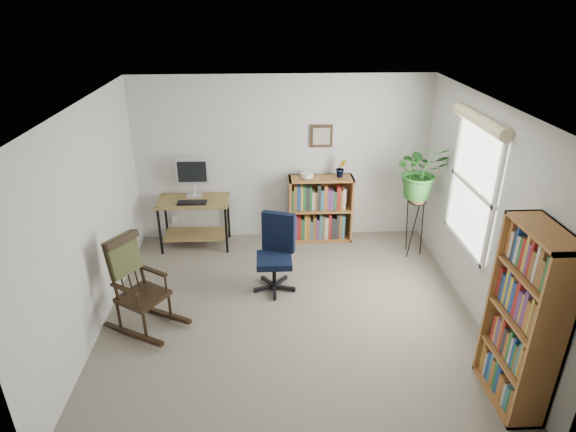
{
  "coord_description": "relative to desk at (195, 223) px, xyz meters",
  "views": [
    {
      "loc": [
        -0.25,
        -4.6,
        3.39
      ],
      "look_at": [
        0.0,
        0.4,
        1.05
      ],
      "focal_mm": 30.0,
      "sensor_mm": 36.0,
      "label": 1
    }
  ],
  "objects": [
    {
      "name": "floor",
      "position": [
        1.28,
        -1.7,
        -0.36
      ],
      "size": [
        4.2,
        4.0,
        0.0
      ],
      "primitive_type": "cube",
      "color": "slate",
      "rests_on": "ground"
    },
    {
      "name": "ceiling",
      "position": [
        1.28,
        -1.7,
        2.04
      ],
      "size": [
        4.2,
        4.0,
        0.0
      ],
      "primitive_type": "cube",
      "color": "silver",
      "rests_on": "ground"
    },
    {
      "name": "wall_back",
      "position": [
        1.28,
        0.3,
        0.84
      ],
      "size": [
        4.2,
        0.0,
        2.4
      ],
      "primitive_type": "cube",
      "color": "beige",
      "rests_on": "ground"
    },
    {
      "name": "wall_front",
      "position": [
        1.28,
        -3.7,
        0.84
      ],
      "size": [
        4.2,
        0.0,
        2.4
      ],
      "primitive_type": "cube",
      "color": "beige",
      "rests_on": "ground"
    },
    {
      "name": "wall_left",
      "position": [
        -0.82,
        -1.7,
        0.84
      ],
      "size": [
        0.0,
        4.0,
        2.4
      ],
      "primitive_type": "cube",
      "color": "beige",
      "rests_on": "ground"
    },
    {
      "name": "wall_right",
      "position": [
        3.38,
        -1.7,
        0.84
      ],
      "size": [
        0.0,
        4.0,
        2.4
      ],
      "primitive_type": "cube",
      "color": "beige",
      "rests_on": "ground"
    },
    {
      "name": "window",
      "position": [
        3.34,
        -1.4,
        1.04
      ],
      "size": [
        0.12,
        1.2,
        1.5
      ],
      "primitive_type": null,
      "color": "white",
      "rests_on": "wall_right"
    },
    {
      "name": "desk",
      "position": [
        0.0,
        0.0,
        0.0
      ],
      "size": [
        1.0,
        0.55,
        0.72
      ],
      "primitive_type": null,
      "color": "olive",
      "rests_on": "floor"
    },
    {
      "name": "monitor",
      "position": [
        0.0,
        0.14,
        0.64
      ],
      "size": [
        0.46,
        0.16,
        0.56
      ],
      "primitive_type": null,
      "color": "silver",
      "rests_on": "desk"
    },
    {
      "name": "keyboard",
      "position": [
        0.0,
        -0.12,
        0.37
      ],
      "size": [
        0.4,
        0.15,
        0.02
      ],
      "primitive_type": "cube",
      "color": "black",
      "rests_on": "desk"
    },
    {
      "name": "office_chair",
      "position": [
        1.11,
        -1.2,
        0.13
      ],
      "size": [
        0.68,
        0.68,
        0.98
      ],
      "primitive_type": null,
      "rotation": [
        0.0,
        0.0,
        -0.32
      ],
      "color": "black",
      "rests_on": "floor"
    },
    {
      "name": "rocking_chair",
      "position": [
        -0.33,
        -1.88,
        0.18
      ],
      "size": [
        1.1,
        0.99,
        1.09
      ],
      "primitive_type": null,
      "rotation": [
        0.0,
        0.0,
        0.99
      ],
      "color": "black",
      "rests_on": "floor"
    },
    {
      "name": "low_bookshelf",
      "position": [
        1.82,
        0.12,
        0.13
      ],
      "size": [
        0.93,
        0.31,
        0.98
      ],
      "primitive_type": null,
      "color": "#996232",
      "rests_on": "floor"
    },
    {
      "name": "tall_bookshelf",
      "position": [
        3.2,
        -3.09,
        0.5
      ],
      "size": [
        0.32,
        0.75,
        1.72
      ],
      "primitive_type": null,
      "color": "#996232",
      "rests_on": "floor"
    },
    {
      "name": "plant_stand",
      "position": [
        3.08,
        -0.41,
        0.11
      ],
      "size": [
        0.34,
        0.34,
        0.94
      ],
      "primitive_type": null,
      "rotation": [
        0.0,
        0.0,
        -0.42
      ],
      "color": "black",
      "rests_on": "floor"
    },
    {
      "name": "spider_plant",
      "position": [
        3.08,
        -0.41,
        1.24
      ],
      "size": [
        1.69,
        1.88,
        1.46
      ],
      "primitive_type": "imported",
      "color": "#266724",
      "rests_on": "plant_stand"
    },
    {
      "name": "potted_plant_small",
      "position": [
        2.1,
        0.13,
        0.67
      ],
      "size": [
        0.13,
        0.24,
        0.11
      ],
      "primitive_type": "imported",
      "color": "#266724",
      "rests_on": "low_bookshelf"
    },
    {
      "name": "framed_picture",
      "position": [
        1.82,
        0.27,
        1.18
      ],
      "size": [
        0.32,
        0.04,
        0.32
      ],
      "primitive_type": null,
      "color": "black",
      "rests_on": "wall_back"
    }
  ]
}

